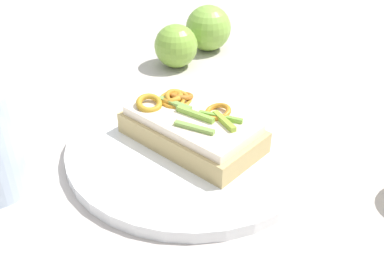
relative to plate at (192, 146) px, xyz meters
The scene contains 5 objects.
ground_plane 0.01m from the plate, ahead, with size 2.00×2.00×0.00m, color #B8ACA5.
plate is the anchor object (origin of this frame).
sandwich 0.03m from the plate, 166.48° to the left, with size 0.17×0.10×0.05m.
apple_0 0.25m from the plate, 139.95° to the left, with size 0.07×0.07×0.07m, color #7DAA3B.
apple_1 0.32m from the plate, 128.53° to the left, with size 0.08×0.08×0.08m, color #82B142.
Camera 1 is at (0.33, -0.35, 0.35)m, focal length 43.58 mm.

